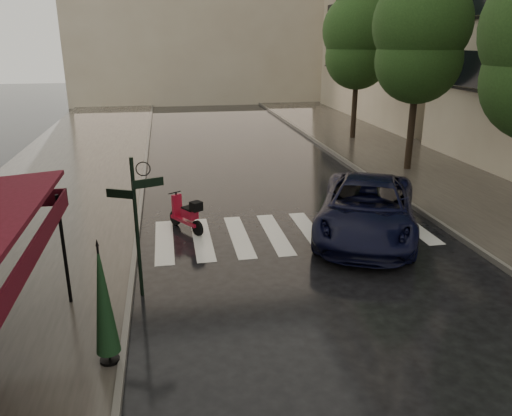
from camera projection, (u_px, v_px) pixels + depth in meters
name	position (u px, v px, depth m)	size (l,w,h in m)	color
ground	(209.00, 374.00, 8.39)	(120.00, 120.00, 0.00)	black
sidewalk_near	(61.00, 186.00, 18.78)	(6.00, 60.00, 0.12)	#38332D
sidewalk_far	(423.00, 169.00, 21.28)	(5.50, 60.00, 0.12)	#38332D
curb_near	(143.00, 182.00, 19.30)	(0.12, 60.00, 0.16)	#595651
curb_far	(361.00, 172.00, 20.80)	(0.12, 60.00, 0.16)	#595651
crosswalk	(293.00, 232.00, 14.48)	(7.85, 3.20, 0.01)	silver
signpost	(136.00, 217.00, 10.39)	(1.17, 0.29, 3.10)	black
tree_mid	(421.00, 32.00, 19.36)	(3.80, 3.80, 8.34)	black
tree_far	(359.00, 36.00, 25.95)	(3.80, 3.80, 8.16)	black
scooter	(187.00, 215.00, 14.49)	(0.96, 1.40, 1.05)	black
parked_car	(367.00, 208.00, 14.14)	(2.62, 5.68, 1.58)	black
parasol_back	(103.00, 300.00, 8.16)	(0.41, 0.41, 2.20)	black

